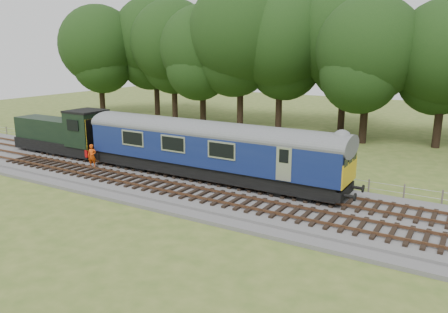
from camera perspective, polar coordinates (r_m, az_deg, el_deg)
The scene contains 9 objects.
ground at distance 26.76m, azimuth -0.95°, elevation -4.86°, with size 120.00×120.00×0.00m, color #455F23.
ballast at distance 26.70m, azimuth -0.95°, elevation -4.51°, with size 70.00×7.00×0.35m, color #4C4C4F.
track_north at distance 27.77m, azimuth 0.58°, elevation -3.26°, with size 67.20×2.40×0.21m.
track_south at distance 25.36m, azimuth -2.88°, elevation -4.96°, with size 67.20×2.40×0.21m.
fence at distance 30.49m, azimuth 3.53°, elevation -2.54°, with size 64.00×0.12×1.00m, color #6B6054, non-canonical shape.
tree_line at distance 46.32m, azimuth 13.62°, elevation 2.74°, with size 70.00×8.00×18.00m, color black, non-canonical shape.
dmu_railcar at distance 27.95m, azimuth -1.96°, elevation 1.49°, with size 18.05×2.86×3.88m.
shunter_loco at distance 37.39m, azimuth -20.19°, elevation 2.79°, with size 8.91×2.60×3.38m.
worker at distance 32.54m, azimuth -16.86°, elevation 0.09°, with size 0.61×0.40×1.67m, color #DD470B.
Camera 1 is at (13.45, -21.50, 8.54)m, focal length 35.00 mm.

